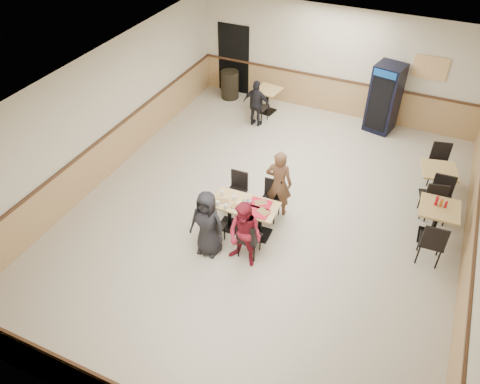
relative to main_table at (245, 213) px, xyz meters
The scene contains 20 objects.
ground 0.84m from the main_table, 70.93° to the left, with size 10.00×10.00×0.00m, color beige.
room_shell 3.77m from the main_table, 57.96° to the left, with size 10.00×10.00×10.00m.
main_table is the anchor object (origin of this frame).
main_chairs 0.05m from the main_table, behind, with size 1.24×1.61×0.91m.
diner_woman_left 0.96m from the main_table, 116.09° to the right, with size 0.71×0.46×1.45m, color black.
diner_woman_right 0.92m from the main_table, 65.81° to the right, with size 0.70×0.54×1.44m, color maroon.
diner_man_opposite 0.97m from the main_table, 63.91° to the left, with size 0.57×0.38×1.57m, color brown.
lone_diner 4.29m from the main_table, 109.70° to the left, with size 0.77×0.32×1.32m, color black.
tabletop_clutter 0.28m from the main_table, 32.45° to the right, with size 1.16×0.61×0.12m.
side_table_near 3.82m from the main_table, 21.10° to the left, with size 0.79×0.79×0.81m.
side_table_near_chair_south 3.64m from the main_table, 11.48° to the left, with size 0.48×0.48×1.03m, color black, non-canonical shape.
side_table_near_chair_north 4.10m from the main_table, 29.63° to the left, with size 0.48×0.48×1.03m, color black, non-canonical shape.
side_table_far 4.37m from the main_table, 38.65° to the left, with size 0.88×0.88×0.79m.
side_table_far_chair_south 4.01m from the main_table, 31.57° to the left, with size 0.46×0.46×1.00m, color black, non-canonical shape.
side_table_far_chair_north 4.79m from the main_table, 44.56° to the left, with size 0.46×0.46×1.00m, color black, non-canonical shape.
condiment_caddy 3.83m from the main_table, 21.97° to the left, with size 0.23×0.06×0.20m.
back_table 5.06m from the main_table, 106.58° to the left, with size 0.77×0.77×0.72m.
back_table_chair_lone 4.51m from the main_table, 108.67° to the left, with size 0.42×0.42×0.91m, color black, non-canonical shape.
pepsi_cooler 5.53m from the main_table, 71.87° to the left, with size 0.83×0.83×1.86m.
trash_bin 5.91m from the main_table, 118.38° to the left, with size 0.54×0.54×0.85m, color black.
Camera 1 is at (2.63, -7.15, 6.79)m, focal length 35.00 mm.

